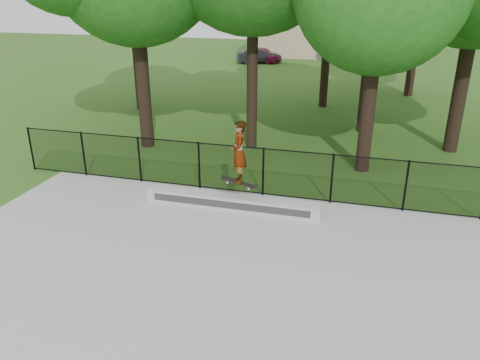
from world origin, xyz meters
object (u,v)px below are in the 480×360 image
at_px(car_b, 259,56).
at_px(skater_airborne, 239,153).
at_px(car_a, 261,54).
at_px(grind_ledge, 231,203).
at_px(car_c, 335,52).

bearing_deg(car_b, skater_airborne, 167.85).
bearing_deg(car_a, skater_airborne, -143.70).
relative_size(grind_ledge, skater_airborne, 2.65).
distance_m(grind_ledge, car_c, 30.99).
xyz_separation_m(car_a, skater_airborne, (5.77, -27.87, 1.15)).
bearing_deg(car_c, skater_airborne, -177.17).
distance_m(car_a, skater_airborne, 28.48).
bearing_deg(car_b, car_c, -81.36).
distance_m(car_a, car_b, 0.68).
height_order(grind_ledge, car_c, car_c).
height_order(grind_ledge, skater_airborne, skater_airborne).
xyz_separation_m(car_b, car_c, (5.91, 3.82, 0.02)).
xyz_separation_m(car_b, skater_airborne, (5.83, -27.19, 1.17)).
distance_m(car_b, skater_airborne, 27.83).
bearing_deg(car_a, car_b, -160.80).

